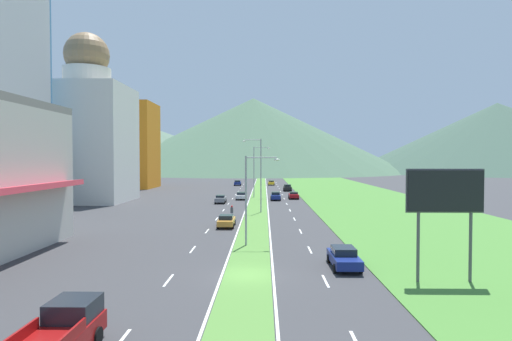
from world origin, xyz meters
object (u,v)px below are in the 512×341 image
object	(u,v)px
car_0	(287,188)
car_6	(294,195)
car_1	(238,183)
car_8	(271,183)
car_3	(344,257)
car_4	(221,199)
motorcycle_rider	(232,213)
car_2	(276,196)
pickup_truck_0	(60,335)
street_lamp_far	(256,168)
billboard_roadside	(445,197)
street_lamp_near	(250,193)
car_5	(226,221)
car_7	(241,196)
street_lamp_mid	(259,171)

from	to	relation	value
car_0	car_6	distance (m)	20.31
car_1	car_8	bearing A→B (deg)	-78.54
car_3	car_4	size ratio (longest dim) A/B	1.14
car_6	motorcycle_rider	size ratio (longest dim) A/B	2.01
car_2	pickup_truck_0	bearing A→B (deg)	-8.99
car_2	street_lamp_far	bearing A→B (deg)	-140.97
street_lamp_far	car_4	size ratio (longest dim) A/B	2.50
car_0	motorcycle_rider	bearing A→B (deg)	-11.57
street_lamp_far	billboard_roadside	size ratio (longest dim) A/B	1.42
street_lamp_near	car_4	size ratio (longest dim) A/B	1.98
car_5	car_6	size ratio (longest dim) A/B	1.10
billboard_roadside	car_7	bearing A→B (deg)	106.12
car_8	pickup_truck_0	xyz separation A→B (m)	(-10.19, -110.14, 0.26)
street_lamp_mid	car_8	distance (m)	64.60
billboard_roadside	car_5	distance (m)	27.45
street_lamp_far	car_6	distance (m)	9.44
street_lamp_far	car_5	bearing A→B (deg)	-94.14
car_1	car_4	world-z (taller)	car_1
car_6	pickup_truck_0	size ratio (longest dim) A/B	0.75
car_4	pickup_truck_0	distance (m)	58.86
car_1	car_4	size ratio (longest dim) A/B	1.06
car_8	billboard_roadside	bearing A→B (deg)	5.38
car_2	car_8	bearing A→B (deg)	-179.93
street_lamp_near	car_4	bearing A→B (deg)	99.97
street_lamp_mid	car_3	size ratio (longest dim) A/B	2.31
motorcycle_rider	car_3	bearing A→B (deg)	-157.82
street_lamp_far	car_1	xyz separation A→B (m)	(-6.05, 38.54, -5.13)
car_2	pickup_truck_0	world-z (taller)	pickup_truck_0
pickup_truck_0	car_4	bearing A→B (deg)	-0.31
car_6	pickup_truck_0	xyz separation A→B (m)	(-13.86, -67.25, 0.28)
car_1	car_2	xyz separation A→B (m)	(9.95, -43.36, -0.01)
car_4	car_6	size ratio (longest dim) A/B	1.02
car_7	pickup_truck_0	distance (m)	66.02
car_0	billboard_roadside	bearing A→B (deg)	4.31
car_8	car_0	bearing A→B (deg)	8.98
car_2	car_4	bearing A→B (deg)	-59.21
street_lamp_near	car_3	bearing A→B (deg)	-47.15
car_6	car_8	size ratio (longest dim) A/B	0.94
car_3	pickup_truck_0	distance (m)	20.03
car_6	motorcycle_rider	world-z (taller)	motorcycle_rider
car_7	car_8	world-z (taller)	car_7
street_lamp_mid	pickup_truck_0	size ratio (longest dim) A/B	2.00
billboard_roadside	car_2	size ratio (longest dim) A/B	1.57
car_2	car_0	bearing A→B (deg)	171.22
car_0	car_2	xyz separation A→B (m)	(-3.52, -22.78, -0.03)
car_3	car_6	xyz separation A→B (m)	(0.02, 52.78, -0.05)
car_7	car_3	bearing A→B (deg)	-168.76
billboard_roadside	car_4	distance (m)	51.98
billboard_roadside	car_7	xyz separation A→B (m)	(-15.93, 55.11, -4.77)
car_8	pickup_truck_0	size ratio (longest dim) A/B	0.79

